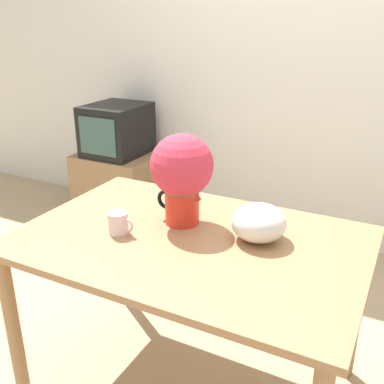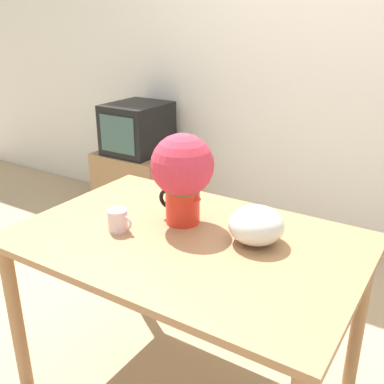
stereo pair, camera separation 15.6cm
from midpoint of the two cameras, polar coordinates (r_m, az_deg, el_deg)
The scene contains 8 objects.
ground_plane at distance 2.35m, azimuth 1.05°, elevation -21.34°, with size 12.00×12.00×0.00m, color tan.
wall_back at distance 3.27m, azimuth 17.19°, elevation 15.44°, with size 8.00×0.05×2.60m.
table at distance 1.86m, azimuth 1.82°, elevation -8.46°, with size 1.38×0.92×0.76m.
flower_vase at distance 1.86m, azimuth 1.17°, elevation 2.41°, with size 0.26×0.26×0.39m.
coffee_mug at distance 1.86m, azimuth -7.01°, elevation -3.64°, with size 0.11×0.08×0.09m.
white_bowl at distance 1.77m, azimuth 10.66°, elevation -4.19°, with size 0.22×0.22×0.15m.
tv_stand at distance 3.77m, azimuth -5.42°, elevation 0.99°, with size 0.62×0.53×0.56m.
tv_set at distance 3.63m, azimuth -5.71°, elevation 8.05°, with size 0.42×0.49×0.39m.
Camera 2 is at (0.95, -1.43, 1.60)m, focal length 42.00 mm.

